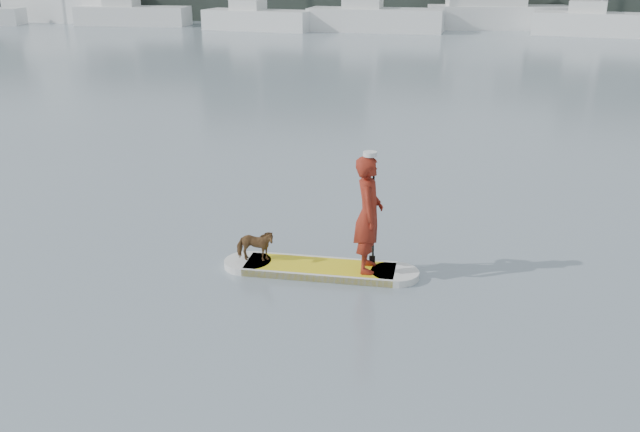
% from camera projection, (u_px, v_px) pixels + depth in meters
% --- Properties ---
extents(ground, '(140.00, 140.00, 0.00)m').
position_uv_depth(ground, '(90.00, 379.00, 8.91)').
color(ground, slate).
rests_on(ground, ground).
extents(paddleboard, '(3.30, 0.80, 0.12)m').
position_uv_depth(paddleboard, '(320.00, 269.00, 11.90)').
color(paddleboard, yellow).
rests_on(paddleboard, ground).
extents(paddler, '(0.52, 0.74, 1.93)m').
position_uv_depth(paddler, '(369.00, 214.00, 11.41)').
color(paddler, maroon).
rests_on(paddler, paddleboard).
extents(white_cap, '(0.22, 0.22, 0.07)m').
position_uv_depth(white_cap, '(370.00, 154.00, 11.07)').
color(white_cap, silver).
rests_on(white_cap, paddler).
extents(dog, '(0.68, 0.34, 0.56)m').
position_uv_depth(dog, '(255.00, 245.00, 11.97)').
color(dog, brown).
rests_on(dog, paddleboard).
extents(paddle, '(0.10, 0.30, 2.00)m').
position_uv_depth(paddle, '(373.00, 226.00, 11.72)').
color(paddle, black).
rests_on(paddle, ground).
extents(sailboat_b, '(8.59, 2.88, 12.64)m').
position_uv_depth(sailboat_b, '(132.00, 13.00, 54.15)').
color(sailboat_b, white).
rests_on(sailboat_b, ground).
extents(sailboat_c, '(8.07, 3.85, 11.12)m').
position_uv_depth(sailboat_c, '(257.00, 18.00, 50.50)').
color(sailboat_c, white).
rests_on(sailboat_c, ground).
extents(sailboat_d, '(9.49, 3.35, 13.79)m').
position_uv_depth(sailboat_d, '(374.00, 17.00, 49.60)').
color(sailboat_d, white).
rests_on(sailboat_d, ground).
extents(sailboat_e, '(8.77, 4.33, 12.17)m').
position_uv_depth(sailboat_e, '(599.00, 22.00, 46.95)').
color(sailboat_e, white).
rests_on(sailboat_e, ground).
extents(motor_yacht_a, '(10.26, 4.39, 5.96)m').
position_uv_depth(motor_yacht_a, '(493.00, 5.00, 51.11)').
color(motor_yacht_a, white).
rests_on(motor_yacht_a, ground).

